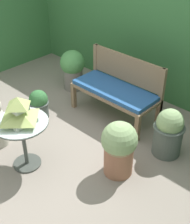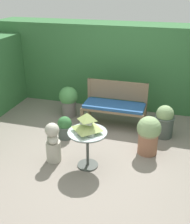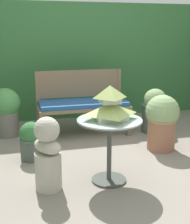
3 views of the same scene
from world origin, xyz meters
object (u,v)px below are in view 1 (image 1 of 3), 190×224
potted_plant_hedge_corner (39,104)px  garden_bench (115,92)px  pagoda_birdhouse (19,112)px  patio_table (22,132)px  potted_plant_path_edge (169,132)px  potted_plant_table_far (119,147)px  potted_plant_bench_right (73,68)px

potted_plant_hedge_corner → garden_bench: bearing=45.1°
pagoda_birdhouse → potted_plant_hedge_corner: pagoda_birdhouse is taller
garden_bench → patio_table: 1.48m
patio_table → potted_plant_path_edge: 1.70m
pagoda_birdhouse → potted_plant_path_edge: (1.07, 1.31, -0.43)m
pagoda_birdhouse → potted_plant_table_far: pagoda_birdhouse is taller
pagoda_birdhouse → potted_plant_path_edge: pagoda_birdhouse is taller
pagoda_birdhouse → potted_plant_hedge_corner: 1.12m
patio_table → potted_plant_bench_right: 1.90m
potted_plant_table_far → patio_table: bearing=-143.0°
patio_table → potted_plant_path_edge: potted_plant_path_edge is taller
patio_table → potted_plant_bench_right: potted_plant_bench_right is taller
pagoda_birdhouse → potted_plant_table_far: (0.86, 0.65, -0.38)m
potted_plant_path_edge → patio_table: bearing=-129.4°
garden_bench → patio_table: bearing=-93.1°
patio_table → potted_plant_table_far: size_ratio=0.91×
garden_bench → potted_plant_hedge_corner: size_ratio=2.90×
pagoda_birdhouse → potted_plant_hedge_corner: size_ratio=0.87×
potted_plant_path_edge → garden_bench: bearing=170.2°
patio_table → pagoda_birdhouse: (0.00, 0.00, 0.26)m
potted_plant_hedge_corner → potted_plant_table_far: 1.54m
patio_table → potted_plant_table_far: potted_plant_table_far is taller
garden_bench → pagoda_birdhouse: (-0.08, -1.48, 0.35)m
garden_bench → patio_table: size_ratio=2.03×
potted_plant_path_edge → potted_plant_bench_right: 2.05m
patio_table → pagoda_birdhouse: 0.26m
pagoda_birdhouse → potted_plant_bench_right: 1.94m
potted_plant_bench_right → pagoda_birdhouse: bearing=-59.9°
patio_table → potted_plant_hedge_corner: bearing=133.0°
pagoda_birdhouse → potted_plant_path_edge: 1.74m
patio_table → potted_plant_path_edge: (1.07, 1.31, -0.17)m
potted_plant_path_edge → potted_plant_bench_right: potted_plant_bench_right is taller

